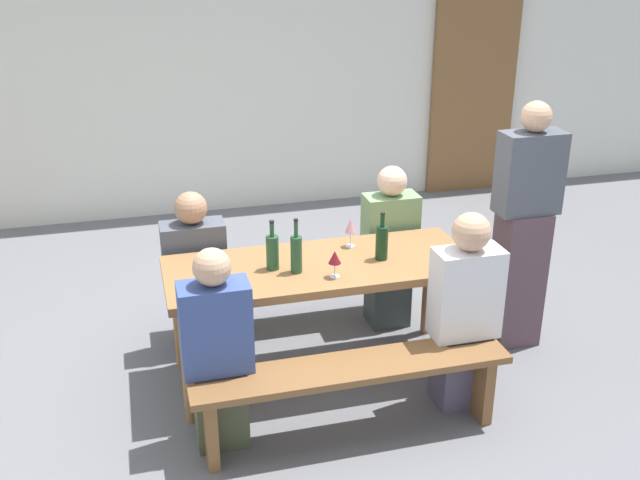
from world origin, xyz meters
TOP-DOWN VIEW (x-y plane):
  - ground_plane at (0.00, 0.00)m, footprint 24.00×24.00m
  - back_wall at (0.00, 3.17)m, footprint 14.00×0.20m
  - wooden_door at (2.43, 3.03)m, footprint 0.90×0.06m
  - tasting_table at (0.00, 0.00)m, footprint 1.82×0.71m
  - bench_near at (0.00, -0.65)m, footprint 1.72×0.30m
  - bench_far at (0.00, 0.65)m, footprint 1.72×0.30m
  - wine_bottle_0 at (-0.16, -0.08)m, footprint 0.07×0.07m
  - wine_bottle_1 at (-0.28, 0.00)m, footprint 0.07×0.07m
  - wine_bottle_2 at (0.37, -0.03)m, footprint 0.07×0.07m
  - wine_glass_0 at (0.03, -0.20)m, footprint 0.07×0.07m
  - wine_glass_1 at (0.25, 0.19)m, footprint 0.07×0.07m
  - seated_guest_near_0 at (-0.69, -0.50)m, footprint 0.36×0.24m
  - seated_guest_near_1 at (0.71, -0.50)m, footprint 0.38×0.24m
  - seated_guest_far_0 at (-0.69, 0.50)m, footprint 0.40×0.24m
  - seated_guest_far_1 at (0.62, 0.50)m, footprint 0.36×0.24m
  - standing_host at (1.35, 0.04)m, footprint 0.39×0.24m

SIDE VIEW (x-z plane):
  - ground_plane at x=0.00m, z-range 0.00..0.00m
  - bench_near at x=0.00m, z-range 0.12..0.57m
  - bench_far at x=0.00m, z-range 0.12..0.57m
  - seated_guest_far_0 at x=-0.69m, z-range -0.03..1.06m
  - seated_guest_near_0 at x=-0.69m, z-range -0.03..1.10m
  - seated_guest_far_1 at x=0.62m, z-range -0.03..1.12m
  - seated_guest_near_1 at x=0.71m, z-range -0.02..1.16m
  - tasting_table at x=0.00m, z-range 0.28..1.03m
  - standing_host at x=1.35m, z-range -0.03..1.60m
  - wine_bottle_1 at x=-0.28m, z-range 0.71..1.01m
  - wine_bottle_2 at x=0.37m, z-range 0.71..1.01m
  - wine_glass_0 at x=0.03m, z-range 0.79..0.95m
  - wine_bottle_0 at x=-0.16m, z-range 0.71..1.03m
  - wine_glass_1 at x=0.25m, z-range 0.79..0.98m
  - wooden_door at x=2.43m, z-range 0.00..2.10m
  - back_wall at x=0.00m, z-range 0.00..3.20m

